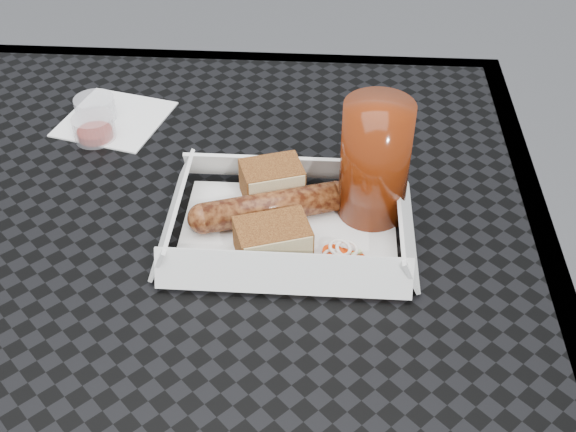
% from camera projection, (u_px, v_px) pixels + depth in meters
% --- Properties ---
extents(patio_table, '(0.80, 0.80, 0.74)m').
position_uv_depth(patio_table, '(176.00, 283.00, 0.79)').
color(patio_table, black).
rests_on(patio_table, ground).
extents(food_tray, '(0.22, 0.15, 0.00)m').
position_uv_depth(food_tray, '(289.00, 231.00, 0.74)').
color(food_tray, white).
rests_on(food_tray, patio_table).
extents(bratwurst, '(0.17, 0.08, 0.03)m').
position_uv_depth(bratwurst, '(270.00, 207.00, 0.74)').
color(bratwurst, brown).
rests_on(bratwurst, food_tray).
extents(bread_near, '(0.07, 0.06, 0.04)m').
position_uv_depth(bread_near, '(272.00, 181.00, 0.77)').
color(bread_near, brown).
rests_on(bread_near, food_tray).
extents(bread_far, '(0.08, 0.07, 0.04)m').
position_uv_depth(bread_far, '(273.00, 240.00, 0.70)').
color(bread_far, brown).
rests_on(bread_far, food_tray).
extents(veg_garnish, '(0.03, 0.03, 0.00)m').
position_uv_depth(veg_garnish, '(343.00, 256.00, 0.71)').
color(veg_garnish, '#E43A09').
rests_on(veg_garnish, food_tray).
extents(napkin, '(0.15, 0.15, 0.00)m').
position_uv_depth(napkin, '(115.00, 119.00, 0.91)').
color(napkin, white).
rests_on(napkin, patio_table).
extents(condiment_cup_sauce, '(0.05, 0.05, 0.03)m').
position_uv_depth(condiment_cup_sauce, '(94.00, 128.00, 0.87)').
color(condiment_cup_sauce, maroon).
rests_on(condiment_cup_sauce, patio_table).
extents(condiment_cup_empty, '(0.05, 0.05, 0.03)m').
position_uv_depth(condiment_cup_empty, '(95.00, 109.00, 0.90)').
color(condiment_cup_empty, silver).
rests_on(condiment_cup_empty, patio_table).
extents(drink_glass, '(0.07, 0.07, 0.13)m').
position_uv_depth(drink_glass, '(375.00, 163.00, 0.72)').
color(drink_glass, '#5C1D07').
rests_on(drink_glass, patio_table).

